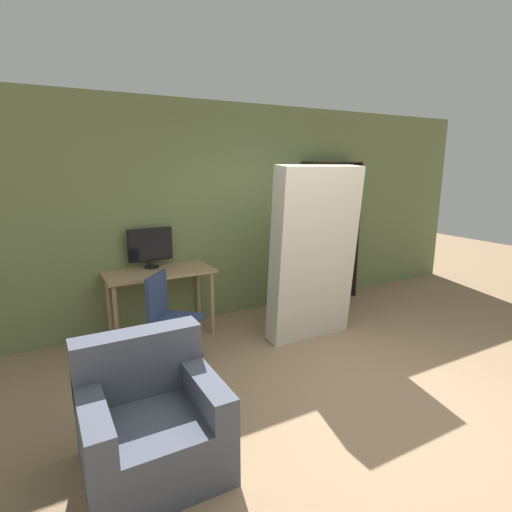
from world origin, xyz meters
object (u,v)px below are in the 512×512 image
bookshelf (322,229)px  armchair (150,421)px  office_chair (172,327)px  mattress_near (314,255)px  monitor (150,246)px

bookshelf → armchair: bearing=-144.7°
office_chair → mattress_near: (1.58, -0.22, 0.62)m
mattress_near → monitor: bearing=145.2°
bookshelf → mattress_near: size_ratio=1.02×
monitor → mattress_near: mattress_near is taller
mattress_near → office_chair: bearing=172.2°
office_chair → armchair: bearing=-112.7°
monitor → office_chair: (-0.04, -0.85, -0.68)m
office_chair → bookshelf: size_ratio=0.45×
bookshelf → mattress_near: 1.41m
bookshelf → armchair: size_ratio=2.35×
office_chair → bookshelf: 2.74m
office_chair → mattress_near: 1.71m
bookshelf → armchair: (-3.08, -2.18, -0.74)m
monitor → office_chair: monitor is taller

